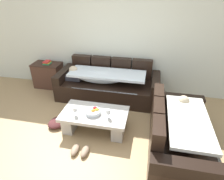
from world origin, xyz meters
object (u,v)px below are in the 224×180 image
at_px(couch_along_wall, 107,85).
at_px(fruit_bowl, 93,112).
at_px(side_cabinet, 48,75).
at_px(crumpled_garment, 58,122).
at_px(wine_glass_near_right, 108,112).
at_px(book_stack_on_cabinet, 47,62).
at_px(pair_of_shoes, 80,150).
at_px(couch_near_window, 179,136).
at_px(coffee_table, 95,119).
at_px(wine_glass_near_left, 75,110).

relative_size(couch_along_wall, fruit_bowl, 8.37).
xyz_separation_m(side_cabinet, crumpled_garment, (0.93, -1.47, -0.26)).
height_order(fruit_bowl, wine_glass_near_right, wine_glass_near_right).
distance_m(book_stack_on_cabinet, crumpled_garment, 1.82).
distance_m(side_cabinet, pair_of_shoes, 2.62).
height_order(wine_glass_near_right, crumpled_garment, wine_glass_near_right).
bearing_deg(fruit_bowl, couch_near_window, -9.06).
height_order(side_cabinet, book_stack_on_cabinet, book_stack_on_cabinet).
distance_m(fruit_bowl, crumpled_garment, 0.82).
bearing_deg(coffee_table, fruit_bowl, -108.01).
distance_m(couch_along_wall, pair_of_shoes, 1.85).
distance_m(couch_near_window, side_cabinet, 3.56).
distance_m(pair_of_shoes, crumpled_garment, 0.89).
bearing_deg(book_stack_on_cabinet, wine_glass_near_left, -49.52).
height_order(wine_glass_near_left, crumpled_garment, wine_glass_near_left).
relative_size(fruit_bowl, pair_of_shoes, 0.95).
bearing_deg(wine_glass_near_left, pair_of_shoes, -64.42).
height_order(book_stack_on_cabinet, crumpled_garment, book_stack_on_cabinet).
xyz_separation_m(coffee_table, book_stack_on_cabinet, (-1.65, 1.43, 0.44)).
height_order(couch_near_window, wine_glass_near_left, couch_near_window).
bearing_deg(couch_along_wall, pair_of_shoes, -90.70).
bearing_deg(book_stack_on_cabinet, coffee_table, -40.90).
bearing_deg(book_stack_on_cabinet, pair_of_shoes, -52.50).
relative_size(couch_near_window, pair_of_shoes, 5.96).
relative_size(fruit_bowl, side_cabinet, 0.39).
bearing_deg(side_cabinet, couch_near_window, -28.40).
distance_m(fruit_bowl, book_stack_on_cabinet, 2.21).
height_order(fruit_bowl, book_stack_on_cabinet, book_stack_on_cabinet).
bearing_deg(couch_near_window, pair_of_shoes, 103.07).
distance_m(wine_glass_near_left, wine_glass_near_right, 0.59).
relative_size(side_cabinet, crumpled_garment, 1.80).
height_order(couch_along_wall, couch_near_window, same).
bearing_deg(crumpled_garment, couch_along_wall, 60.78).
bearing_deg(side_cabinet, book_stack_on_cabinet, -4.39).
bearing_deg(fruit_bowl, side_cabinet, 138.85).
distance_m(couch_near_window, coffee_table, 1.48).
xyz_separation_m(coffee_table, wine_glass_near_left, (-0.31, -0.15, 0.26)).
xyz_separation_m(fruit_bowl, pair_of_shoes, (-0.07, -0.59, -0.38)).
relative_size(side_cabinet, pair_of_shoes, 2.44).
bearing_deg(crumpled_garment, wine_glass_near_left, -14.21).
distance_m(couch_near_window, book_stack_on_cabinet, 3.55).
xyz_separation_m(couch_near_window, book_stack_on_cabinet, (-3.10, 1.69, 0.34)).
bearing_deg(coffee_table, side_cabinet, 139.56).
bearing_deg(coffee_table, couch_along_wall, 92.75).
height_order(coffee_table, wine_glass_near_right, wine_glass_near_right).
xyz_separation_m(couch_along_wall, couch_near_window, (1.51, -1.47, 0.00)).
bearing_deg(coffee_table, book_stack_on_cabinet, 139.10).
relative_size(couch_along_wall, wine_glass_near_right, 14.12).
bearing_deg(pair_of_shoes, wine_glass_near_right, 55.92).
xyz_separation_m(book_stack_on_cabinet, pair_of_shoes, (1.57, -2.05, -0.63)).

